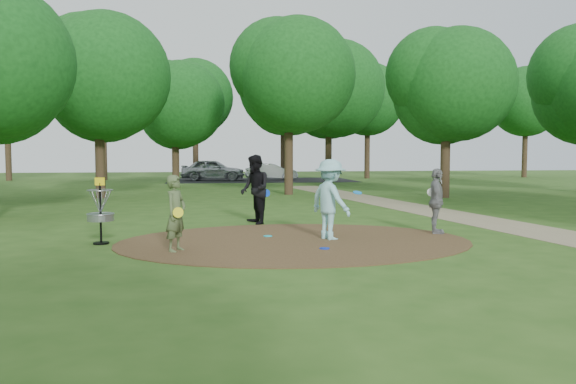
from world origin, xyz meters
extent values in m
plane|color=#2D5119|center=(0.00, 0.00, 0.00)|extent=(100.00, 100.00, 0.00)
cylinder|color=#47301C|center=(0.00, 0.00, 0.01)|extent=(8.40, 8.40, 0.02)
cube|color=#8C7A5B|center=(6.50, 2.00, 0.01)|extent=(7.55, 39.89, 0.01)
cube|color=black|center=(2.00, 30.00, 0.00)|extent=(14.00, 8.00, 0.01)
imported|color=#4E6037|center=(-2.72, -0.98, 0.82)|extent=(0.62, 0.71, 1.64)
cylinder|color=yellow|center=(-2.66, -1.21, 0.87)|extent=(0.22, 0.09, 0.22)
imported|color=#96D9DF|center=(0.89, 0.19, 0.98)|extent=(1.24, 1.45, 1.95)
cylinder|color=blue|center=(1.57, 0.21, 1.14)|extent=(0.27, 0.27, 0.08)
imported|color=black|center=(-0.67, 3.46, 1.03)|extent=(1.00, 1.16, 2.06)
cylinder|color=#0B3AC4|center=(-0.32, 3.47, 0.92)|extent=(0.23, 0.12, 0.22)
imported|color=gray|center=(3.82, 0.73, 0.85)|extent=(0.73, 1.08, 1.71)
cylinder|color=white|center=(3.68, 0.75, 1.09)|extent=(0.23, 0.13, 0.22)
cylinder|color=#1BCADA|center=(-0.57, 0.80, 0.03)|extent=(0.22, 0.22, 0.02)
cylinder|color=#0B28C9|center=(0.46, -1.18, 0.03)|extent=(0.22, 0.22, 0.02)
imported|color=#AAAAB1|center=(-1.66, 30.10, 0.82)|extent=(5.00, 2.52, 1.63)
imported|color=#ADAFB5|center=(2.77, 29.74, 0.65)|extent=(3.97, 1.45, 1.30)
cylinder|color=black|center=(-4.50, 0.30, 0.68)|extent=(0.05, 0.05, 1.35)
cylinder|color=black|center=(-4.50, 0.30, 0.02)|extent=(0.36, 0.36, 0.04)
cylinder|color=gray|center=(-4.50, 0.30, 0.62)|extent=(0.60, 0.60, 0.16)
torus|color=gray|center=(-4.50, 0.30, 0.70)|extent=(0.63, 0.63, 0.03)
torus|color=gray|center=(-4.50, 0.30, 1.25)|extent=(0.58, 0.58, 0.02)
cube|color=yellow|center=(-4.50, 0.30, 1.45)|extent=(0.22, 0.02, 0.18)
cylinder|color=#332316|center=(-7.00, 14.00, 1.90)|extent=(0.44, 0.44, 3.80)
sphere|color=#124514|center=(-7.00, 14.00, 5.40)|extent=(5.83, 5.83, 5.83)
cylinder|color=#332316|center=(2.00, 15.00, 2.09)|extent=(0.44, 0.44, 4.18)
sphere|color=#124514|center=(2.00, 15.00, 5.76)|extent=(5.74, 5.74, 5.74)
cylinder|color=#332316|center=(9.00, 12.00, 1.80)|extent=(0.44, 0.44, 3.61)
sphere|color=#124514|center=(9.00, 12.00, 5.05)|extent=(5.25, 5.25, 5.25)
cylinder|color=#332316|center=(-4.00, 22.00, 1.71)|extent=(0.44, 0.44, 3.42)
sphere|color=#124514|center=(-4.00, 22.00, 4.86)|extent=(5.23, 5.23, 5.23)
cylinder|color=#332316|center=(6.00, 24.00, 2.19)|extent=(0.44, 0.44, 4.37)
sphere|color=#124514|center=(6.00, 24.00, 6.16)|extent=(6.51, 6.51, 6.51)
camera|label=1|loc=(-2.03, -13.04, 2.11)|focal=35.00mm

